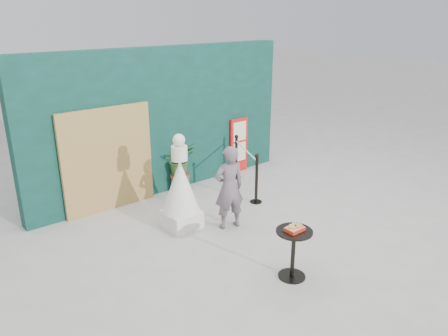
% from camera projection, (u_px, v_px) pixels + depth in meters
% --- Properties ---
extents(ground, '(60.00, 60.00, 0.00)m').
position_uv_depth(ground, '(270.00, 243.00, 7.27)').
color(ground, '#ADAAA5').
rests_on(ground, ground).
extents(back_wall, '(6.00, 0.30, 3.00)m').
position_uv_depth(back_wall, '(164.00, 121.00, 9.05)').
color(back_wall, '#0B3225').
rests_on(back_wall, ground).
extents(bamboo_fence, '(1.80, 0.08, 2.00)m').
position_uv_depth(bamboo_fence, '(108.00, 160.00, 8.22)').
color(bamboo_fence, tan).
rests_on(bamboo_fence, ground).
extents(woman, '(0.62, 0.49, 1.51)m').
position_uv_depth(woman, '(229.00, 188.00, 7.57)').
color(woman, '#675861').
rests_on(woman, ground).
extents(menu_board, '(0.50, 0.07, 1.30)m').
position_uv_depth(menu_board, '(239.00, 145.00, 10.33)').
color(menu_board, red).
rests_on(menu_board, ground).
extents(statue, '(0.67, 0.67, 1.72)m').
position_uv_depth(statue, '(181.00, 191.00, 7.58)').
color(statue, white).
rests_on(statue, ground).
extents(cafe_table, '(0.52, 0.52, 0.75)m').
position_uv_depth(cafe_table, '(293.00, 246.00, 6.18)').
color(cafe_table, black).
rests_on(cafe_table, ground).
extents(food_basket, '(0.26, 0.19, 0.11)m').
position_uv_depth(food_basket, '(295.00, 228.00, 6.09)').
color(food_basket, red).
rests_on(food_basket, cafe_table).
extents(planter, '(0.63, 0.55, 1.07)m').
position_uv_depth(planter, '(179.00, 163.00, 9.20)').
color(planter, '#975A31').
rests_on(planter, ground).
extents(stanchion_barrier, '(0.84, 1.54, 1.03)m').
position_uv_depth(stanchion_barrier, '(246.00, 168.00, 9.31)').
color(stanchion_barrier, black).
rests_on(stanchion_barrier, ground).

